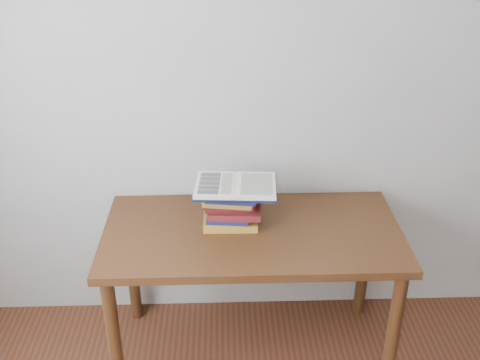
{
  "coord_description": "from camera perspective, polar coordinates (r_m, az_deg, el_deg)",
  "views": [
    {
      "loc": [
        -0.23,
        -0.77,
        2.12
      ],
      "look_at": [
        -0.15,
        1.43,
        0.96
      ],
      "focal_mm": 42.0,
      "sensor_mm": 36.0,
      "label": 1
    }
  ],
  "objects": [
    {
      "name": "book_stack",
      "position": [
        2.56,
        -0.92,
        -2.77
      ],
      "size": [
        0.27,
        0.2,
        0.18
      ],
      "color": "#B48A28",
      "rests_on": "desk"
    },
    {
      "name": "desk",
      "position": [
        2.62,
        1.24,
        -6.9
      ],
      "size": [
        1.36,
        0.68,
        0.73
      ],
      "color": "#472411",
      "rests_on": "ground"
    },
    {
      "name": "room_shell",
      "position": [
        0.94,
        7.45,
        -4.24
      ],
      "size": [
        3.54,
        3.54,
        2.62
      ],
      "color": "#BAB6B0",
      "rests_on": "ground"
    },
    {
      "name": "open_book",
      "position": [
        2.51,
        -0.46,
        -0.64
      ],
      "size": [
        0.38,
        0.28,
        0.03
      ],
      "rotation": [
        0.0,
        0.0,
        -0.06
      ],
      "color": "black",
      "rests_on": "book_stack"
    }
  ]
}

